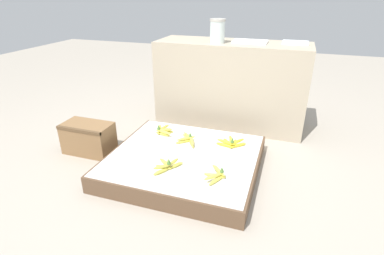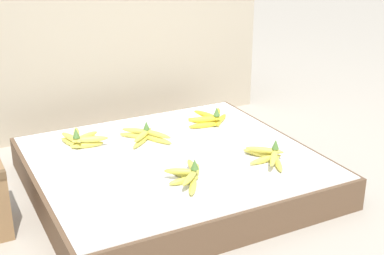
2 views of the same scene
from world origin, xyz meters
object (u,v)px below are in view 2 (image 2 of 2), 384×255
(banana_bunch_middle_left, at_px, (80,139))
(banana_bunch_front_midright, at_px, (269,156))
(banana_bunch_middle_midleft, at_px, (145,135))
(banana_bunch_front_midleft, at_px, (188,175))
(banana_bunch_middle_midright, at_px, (210,119))

(banana_bunch_middle_left, bearing_deg, banana_bunch_front_midright, -39.18)
(banana_bunch_middle_midleft, bearing_deg, banana_bunch_front_midright, -50.27)
(banana_bunch_front_midright, bearing_deg, banana_bunch_middle_left, 140.82)
(banana_bunch_front_midright, height_order, banana_bunch_middle_left, banana_bunch_middle_left)
(banana_bunch_front_midright, relative_size, banana_bunch_middle_left, 1.33)
(banana_bunch_middle_midleft, bearing_deg, banana_bunch_front_midleft, -91.04)
(banana_bunch_middle_left, xyz_separation_m, banana_bunch_middle_midright, (0.58, -0.03, -0.00))
(banana_bunch_front_midright, height_order, banana_bunch_middle_midleft, banana_bunch_front_midright)
(banana_bunch_front_midright, bearing_deg, banana_bunch_front_midleft, -179.30)
(banana_bunch_front_midleft, relative_size, banana_bunch_middle_midleft, 1.04)
(banana_bunch_front_midright, distance_m, banana_bunch_middle_midleft, 0.52)
(banana_bunch_middle_left, relative_size, banana_bunch_middle_midleft, 0.86)
(banana_bunch_middle_left, distance_m, banana_bunch_middle_midright, 0.58)
(banana_bunch_middle_midright, bearing_deg, banana_bunch_middle_midleft, -172.00)
(banana_bunch_front_midleft, bearing_deg, banana_bunch_front_midright, 0.70)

